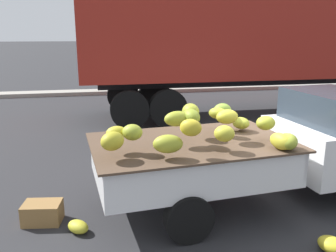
{
  "coord_description": "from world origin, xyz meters",
  "views": [
    {
      "loc": [
        -2.79,
        -5.21,
        2.62
      ],
      "look_at": [
        -1.77,
        -0.04,
        1.24
      ],
      "focal_mm": 38.4,
      "sensor_mm": 36.0,
      "label": 1
    }
  ],
  "objects_px": {
    "fallen_banana_bunch_near_tailgate": "(78,227)",
    "produce_crate": "(43,213)",
    "semi_trailer": "(269,35)",
    "pickup_truck": "(307,142)",
    "fallen_banana_bunch_by_wheel": "(332,245)"
  },
  "relations": [
    {
      "from": "fallen_banana_bunch_near_tailgate",
      "to": "produce_crate",
      "type": "height_order",
      "value": "produce_crate"
    },
    {
      "from": "pickup_truck",
      "to": "fallen_banana_bunch_near_tailgate",
      "type": "bearing_deg",
      "value": -177.43
    },
    {
      "from": "semi_trailer",
      "to": "fallen_banana_bunch_near_tailgate",
      "type": "relative_size",
      "value": 35.92
    },
    {
      "from": "semi_trailer",
      "to": "fallen_banana_bunch_by_wheel",
      "type": "bearing_deg",
      "value": -110.02
    },
    {
      "from": "produce_crate",
      "to": "pickup_truck",
      "type": "bearing_deg",
      "value": 2.03
    },
    {
      "from": "semi_trailer",
      "to": "fallen_banana_bunch_by_wheel",
      "type": "relative_size",
      "value": 34.22
    },
    {
      "from": "semi_trailer",
      "to": "produce_crate",
      "type": "bearing_deg",
      "value": -136.06
    },
    {
      "from": "produce_crate",
      "to": "fallen_banana_bunch_near_tailgate",
      "type": "bearing_deg",
      "value": -36.56
    },
    {
      "from": "fallen_banana_bunch_near_tailgate",
      "to": "produce_crate",
      "type": "xyz_separation_m",
      "value": [
        -0.5,
        0.37,
        0.06
      ]
    },
    {
      "from": "semi_trailer",
      "to": "produce_crate",
      "type": "distance_m",
      "value": 9.09
    },
    {
      "from": "pickup_truck",
      "to": "semi_trailer",
      "type": "relative_size",
      "value": 0.44
    },
    {
      "from": "semi_trailer",
      "to": "fallen_banana_bunch_by_wheel",
      "type": "distance_m",
      "value": 8.38
    },
    {
      "from": "semi_trailer",
      "to": "produce_crate",
      "type": "xyz_separation_m",
      "value": [
        -6.31,
        -6.09,
        -2.39
      ]
    },
    {
      "from": "semi_trailer",
      "to": "produce_crate",
      "type": "relative_size",
      "value": 23.08
    },
    {
      "from": "produce_crate",
      "to": "fallen_banana_bunch_by_wheel",
      "type": "bearing_deg",
      "value": -21.96
    }
  ]
}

